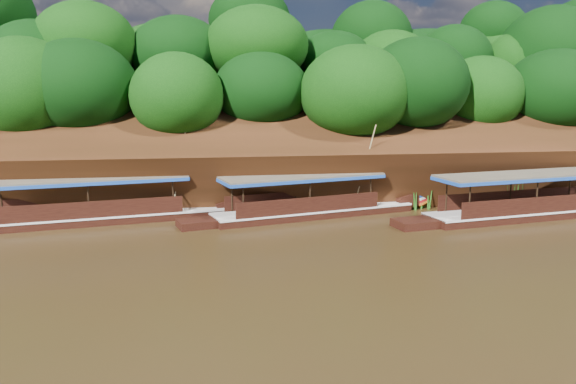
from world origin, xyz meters
name	(u,v)px	position (x,y,z in m)	size (l,w,h in m)	color
ground	(361,256)	(0.00, 0.00, 0.00)	(160.00, 160.00, 0.00)	black
riverbank	(286,158)	(-0.01, 22.73, 1.89)	(120.00, 30.06, 19.40)	black
boat_0	(545,206)	(13.35, 6.39, 0.61)	(16.67, 4.95, 7.35)	black
boat_1	(325,206)	(0.30, 8.76, 0.58)	(14.85, 5.67, 5.98)	black
boat_2	(121,211)	(-11.80, 9.13, 0.60)	(16.92, 5.22, 5.83)	black
reeds	(250,201)	(-4.24, 9.67, 0.85)	(48.95, 2.54, 2.02)	#225A16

